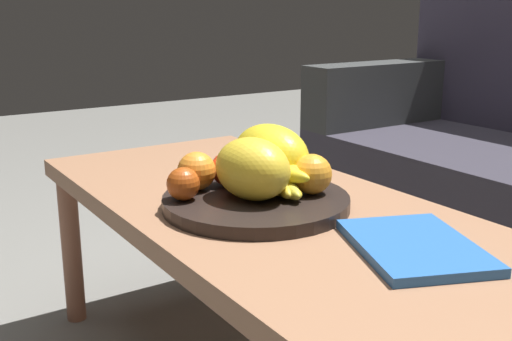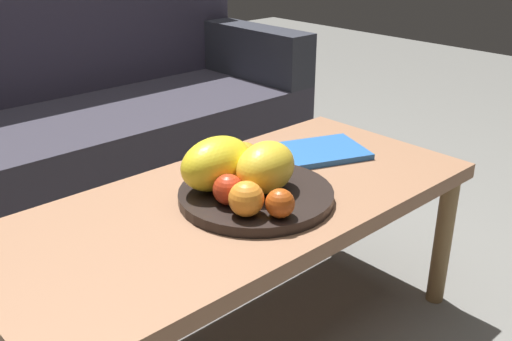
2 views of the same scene
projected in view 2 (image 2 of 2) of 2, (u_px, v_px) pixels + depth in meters
coffee_table at (239, 215)px, 1.38m from camera, size 1.20×0.55×0.44m
couch at (85, 131)px, 2.19m from camera, size 1.70×0.70×0.90m
fruit_bowl at (256, 195)px, 1.34m from camera, size 0.36×0.36×0.03m
melon_large_front at (266, 167)px, 1.31m from camera, size 0.18×0.15×0.12m
melon_smaller_beside at (216, 163)px, 1.33m from camera, size 0.20×0.14×0.12m
orange_front at (246, 199)px, 1.21m from camera, size 0.08×0.08×0.08m
orange_left at (244, 158)px, 1.42m from camera, size 0.08×0.08×0.08m
apple_front at (228, 189)px, 1.26m from camera, size 0.07×0.07×0.07m
apple_left at (280, 203)px, 1.21m from camera, size 0.06×0.06×0.06m
banana_bunch at (249, 171)px, 1.37m from camera, size 0.16×0.11×0.06m
magazine at (319, 152)px, 1.61m from camera, size 0.30×0.26×0.02m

